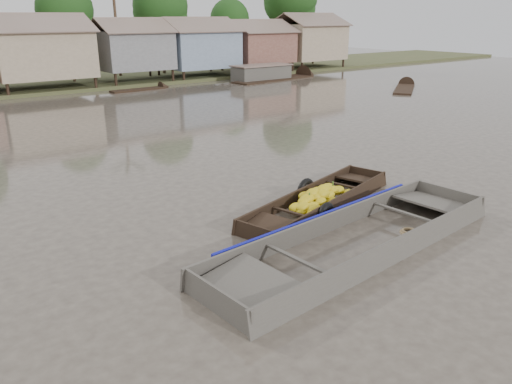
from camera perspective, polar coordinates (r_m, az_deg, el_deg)
ground at (r=12.85m, az=2.26°, el=-4.31°), size 120.00×120.00×0.00m
riverbank at (r=42.29m, az=-23.68°, el=15.08°), size 120.00×12.47×10.22m
banana_boat at (r=14.33m, az=7.07°, el=-1.07°), size 6.25×2.95×0.87m
viewer_boat at (r=12.10m, az=11.39°, el=-5.85°), size 8.63×2.79×0.68m
distant_boats at (r=39.28m, az=-5.47°, el=12.16°), size 46.27×15.34×1.38m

